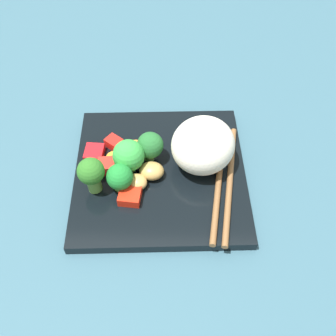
{
  "coord_description": "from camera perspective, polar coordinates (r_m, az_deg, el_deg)",
  "views": [
    {
      "loc": [
        37.12,
        2.18,
        48.77
      ],
      "look_at": [
        1.1,
        1.23,
        3.56
      ],
      "focal_mm": 42.93,
      "sensor_mm": 36.0,
      "label": 1
    }
  ],
  "objects": [
    {
      "name": "pepper_chunk_3",
      "position": [
        0.62,
        -10.42,
        2.12
      ],
      "size": [
        3.22,
        2.91,
        1.25
      ],
      "primitive_type": "cube",
      "rotation": [
        0.0,
        0.0,
        6.24
      ],
      "color": "red",
      "rests_on": "square_plate"
    },
    {
      "name": "rice_mound",
      "position": [
        0.58,
        4.99,
        3.23
      ],
      "size": [
        13.06,
        12.95,
        7.82
      ],
      "primitive_type": "ellipsoid",
      "rotation": [
        0.0,
        0.0,
        0.96
      ],
      "color": "white",
      "rests_on": "square_plate"
    },
    {
      "name": "carrot_slice_0",
      "position": [
        0.63,
        -4.66,
        3.04
      ],
      "size": [
        3.01,
        3.01,
        0.78
      ],
      "primitive_type": "cylinder",
      "rotation": [
        0.0,
        0.0,
        1.05
      ],
      "color": "orange",
      "rests_on": "square_plate"
    },
    {
      "name": "pepper_chunk_1",
      "position": [
        0.6,
        -8.69,
        0.42
      ],
      "size": [
        2.76,
        2.76,
        1.61
      ],
      "primitive_type": "cube",
      "rotation": [
        0.0,
        0.0,
        4.83
      ],
      "color": "red",
      "rests_on": "square_plate"
    },
    {
      "name": "chopstick_pair",
      "position": [
        0.59,
        7.99,
        -1.94
      ],
      "size": [
        21.25,
        5.17,
        0.88
      ],
      "rotation": [
        0.0,
        0.0,
        3.01
      ],
      "color": "brown",
      "rests_on": "square_plate"
    },
    {
      "name": "broccoli_floret_3",
      "position": [
        0.56,
        -10.84,
        -0.71
      ],
      "size": [
        3.84,
        3.84,
        6.0
      ],
      "color": "#568F3E",
      "rests_on": "square_plate"
    },
    {
      "name": "carrot_slice_1",
      "position": [
        0.6,
        -10.19,
        -0.84
      ],
      "size": [
        2.34,
        2.34,
        0.6
      ],
      "primitive_type": "cylinder",
      "rotation": [
        0.0,
        0.0,
        0.18
      ],
      "color": "orange",
      "rests_on": "square_plate"
    },
    {
      "name": "square_plate",
      "position": [
        0.61,
        -1.13,
        -0.8
      ],
      "size": [
        26.59,
        26.59,
        1.56
      ],
      "primitive_type": "cube",
      "rotation": [
        0.0,
        0.0,
        0.05
      ],
      "color": "black",
      "rests_on": "ground_plane"
    },
    {
      "name": "pepper_chunk_0",
      "position": [
        0.63,
        -7.69,
        3.58
      ],
      "size": [
        3.02,
        3.11,
        1.5
      ],
      "primitive_type": "cube",
      "rotation": [
        0.0,
        0.0,
        0.94
      ],
      "color": "red",
      "rests_on": "square_plate"
    },
    {
      "name": "broccoli_floret_0",
      "position": [
        0.56,
        -6.89,
        -1.31
      ],
      "size": [
        3.8,
        3.8,
        4.67
      ],
      "color": "#60983D",
      "rests_on": "square_plate"
    },
    {
      "name": "chicken_piece_2",
      "position": [
        0.61,
        -5.82,
        2.38
      ],
      "size": [
        4.78,
        4.56,
        2.75
      ],
      "primitive_type": "ellipsoid",
      "rotation": [
        0.0,
        0.0,
        0.52
      ],
      "color": "#B48043",
      "rests_on": "square_plate"
    },
    {
      "name": "broccoli_floret_2",
      "position": [
        0.59,
        -2.56,
        3.17
      ],
      "size": [
        3.98,
        3.98,
        5.11
      ],
      "color": "#7FBB53",
      "rests_on": "square_plate"
    },
    {
      "name": "pepper_chunk_2",
      "position": [
        0.57,
        -5.44,
        -3.95
      ],
      "size": [
        3.28,
        3.31,
        1.42
      ],
      "primitive_type": "cube",
      "rotation": [
        0.0,
        0.0,
        1.48
      ],
      "color": "red",
      "rests_on": "square_plate"
    },
    {
      "name": "carrot_slice_2",
      "position": [
        0.62,
        -7.63,
        1.41
      ],
      "size": [
        2.63,
        2.63,
        0.51
      ],
      "primitive_type": "cylinder",
      "rotation": [
        0.0,
        0.0,
        0.07
      ],
      "color": "orange",
      "rests_on": "square_plate"
    },
    {
      "name": "chicken_piece_1",
      "position": [
        0.58,
        -4.42,
        -1.98
      ],
      "size": [
        3.66,
        3.83,
        1.95
      ],
      "primitive_type": "ellipsoid",
      "rotation": [
        0.0,
        0.0,
        1.14
      ],
      "color": "tan",
      "rests_on": "square_plate"
    },
    {
      "name": "ground_plane",
      "position": [
        0.62,
        -1.11,
        -1.8
      ],
      "size": [
        110.0,
        110.0,
        2.0
      ],
      "primitive_type": "cube",
      "color": "#315566"
    },
    {
      "name": "broccoli_floret_1",
      "position": [
        0.58,
        -5.6,
        1.83
      ],
      "size": [
        4.67,
        4.67,
        5.69
      ],
      "color": "#71AD4E",
      "rests_on": "square_plate"
    },
    {
      "name": "chicken_piece_0",
      "position": [
        0.59,
        -2.34,
        -0.42
      ],
      "size": [
        3.3,
        3.8,
        2.27
      ],
      "primitive_type": "ellipsoid",
      "rotation": [
        0.0,
        0.0,
        4.66
      ],
      "color": "tan",
      "rests_on": "square_plate"
    }
  ]
}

